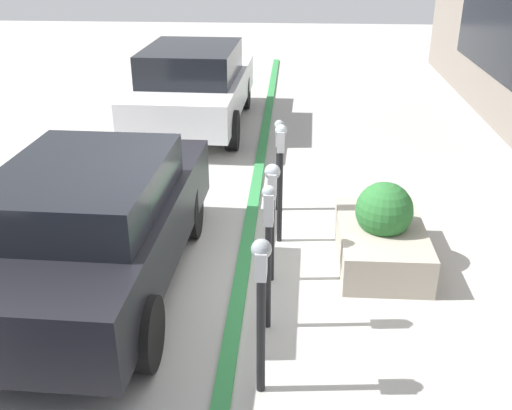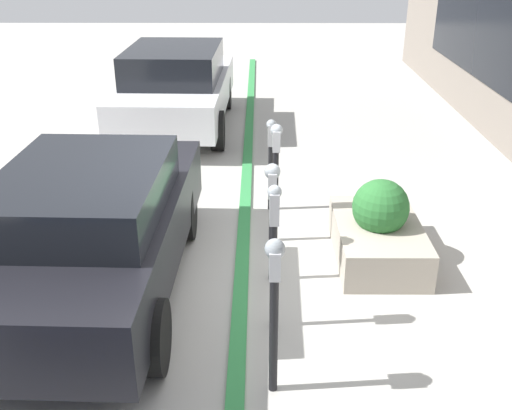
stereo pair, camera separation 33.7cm
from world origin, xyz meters
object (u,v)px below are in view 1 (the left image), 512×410
parked_car_middle (93,223)px  parking_meter_fourth (280,163)px  parking_meter_middle (272,197)px  parked_car_rear (194,85)px  parking_meter_farthest (279,152)px  parking_meter_second (268,233)px  planter_box (382,235)px  parking_meter_nearest (261,291)px

parked_car_middle → parking_meter_fourth: bearing=-56.0°
parking_meter_middle → parked_car_rear: 5.91m
parking_meter_farthest → parking_meter_middle: bearing=179.3°
parking_meter_second → parking_meter_middle: (0.87, 0.00, -0.02)m
planter_box → parked_car_middle: parked_car_middle is taller
parking_meter_nearest → parking_meter_farthest: (3.64, -0.04, -0.15)m
parking_meter_farthest → parking_meter_fourth: bearing=-177.3°
planter_box → parked_car_middle: 3.26m
parking_meter_farthest → parking_meter_nearest: bearing=179.4°
parked_car_middle → parked_car_rear: 5.94m
parking_meter_fourth → parked_car_middle: (-1.22, 1.93, -0.26)m
parking_meter_second → parking_meter_farthest: bearing=-0.4°
parked_car_rear → parking_meter_second: bearing=-163.4°
parking_meter_nearest → parking_meter_farthest: size_ratio=1.12×
parking_meter_fourth → parking_meter_farthest: bearing=2.7°
parking_meter_nearest → parking_meter_middle: bearing=-0.5°
parking_meter_middle → parking_meter_farthest: bearing=-0.7°
parking_meter_fourth → parking_meter_nearest: bearing=178.3°
parking_meter_farthest → parked_car_rear: 4.18m
planter_box → parked_car_rear: parked_car_rear is taller
parking_meter_nearest → parked_car_middle: bearing=51.1°
parking_meter_nearest → parking_meter_farthest: bearing=-0.6°
parking_meter_middle → parked_car_middle: 1.90m
parked_car_rear → parking_meter_farthest: bearing=-153.4°
planter_box → parking_meter_fourth: bearing=70.0°
parking_meter_second → parking_meter_middle: bearing=0.0°
parked_car_middle → parking_meter_farthest: bearing=-39.6°
parking_meter_second → parked_car_rear: size_ratio=0.35×
parking_meter_second → parked_car_rear: (6.52, 1.75, -0.22)m
parking_meter_fourth → parked_car_rear: size_ratio=0.35×
parked_car_rear → parking_meter_fourth: bearing=-157.4°
parking_meter_middle → parking_meter_farthest: size_ratio=1.07×
parking_meter_second → parking_meter_farthest: (2.73, -0.02, -0.19)m
parking_meter_nearest → parking_meter_second: parking_meter_second is taller
parking_meter_fourth → planter_box: size_ratio=0.95×
parking_meter_farthest → parked_car_middle: parked_car_middle is taller
parked_car_middle → parking_meter_middle: bearing=-79.5°
parking_meter_fourth → parking_meter_farthest: 0.95m
parking_meter_nearest → parked_car_rear: parked_car_rear is taller
parked_car_rear → parking_meter_nearest: bearing=-165.3°
parking_meter_farthest → planter_box: (-1.37, -1.25, -0.50)m
parked_car_rear → planter_box: bearing=-148.1°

